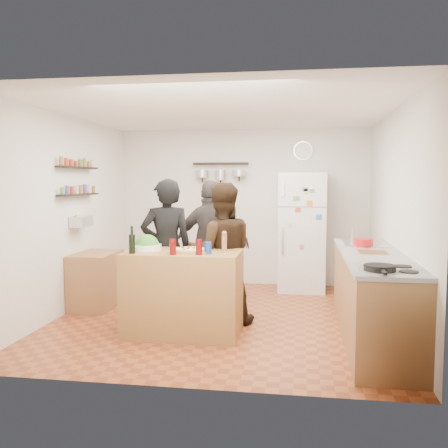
% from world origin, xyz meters
% --- Properties ---
extents(room_shell, '(4.20, 4.20, 4.20)m').
position_xyz_m(room_shell, '(0.00, 0.39, 1.25)').
color(room_shell, brown).
rests_on(room_shell, ground).
extents(prep_island, '(1.25, 0.72, 0.91)m').
position_xyz_m(prep_island, '(-0.33, -0.67, 0.46)').
color(prep_island, olive).
rests_on(prep_island, floor).
extents(pizza_board, '(0.42, 0.34, 0.02)m').
position_xyz_m(pizza_board, '(-0.25, -0.69, 0.92)').
color(pizza_board, olive).
rests_on(pizza_board, prep_island).
extents(pizza, '(0.34, 0.34, 0.02)m').
position_xyz_m(pizza, '(-0.25, -0.69, 0.94)').
color(pizza, beige).
rests_on(pizza, pizza_board).
extents(salad_bowl, '(0.32, 0.32, 0.06)m').
position_xyz_m(salad_bowl, '(-0.75, -0.62, 0.94)').
color(salad_bowl, white).
rests_on(salad_bowl, prep_island).
extents(wine_bottle, '(0.07, 0.07, 0.20)m').
position_xyz_m(wine_bottle, '(-0.83, -0.89, 1.01)').
color(wine_bottle, black).
rests_on(wine_bottle, prep_island).
extents(wine_glass_near, '(0.07, 0.07, 0.17)m').
position_xyz_m(wine_glass_near, '(-0.38, -0.91, 0.99)').
color(wine_glass_near, '#5A0807').
rests_on(wine_glass_near, prep_island).
extents(wine_glass_far, '(0.07, 0.07, 0.17)m').
position_xyz_m(wine_glass_far, '(-0.11, -0.87, 0.99)').
color(wine_glass_far, '#5C0807').
rests_on(wine_glass_far, prep_island).
extents(pepper_mill, '(0.06, 0.06, 0.18)m').
position_xyz_m(pepper_mill, '(0.12, -0.62, 1.00)').
color(pepper_mill, '#90603C').
rests_on(pepper_mill, prep_island).
extents(salt_canister, '(0.08, 0.08, 0.13)m').
position_xyz_m(salt_canister, '(-0.03, -0.79, 0.97)').
color(salt_canister, navy).
rests_on(salt_canister, prep_island).
extents(person_left, '(0.73, 0.60, 1.70)m').
position_xyz_m(person_left, '(-0.66, -0.15, 0.85)').
color(person_left, black).
rests_on(person_left, floor).
extents(person_center, '(0.93, 0.80, 1.66)m').
position_xyz_m(person_center, '(0.01, -0.19, 0.83)').
color(person_center, black).
rests_on(person_center, floor).
extents(person_back, '(1.02, 0.49, 1.69)m').
position_xyz_m(person_back, '(-0.22, 0.46, 0.84)').
color(person_back, '#312E2B').
rests_on(person_back, floor).
extents(counter_run, '(0.63, 2.63, 0.90)m').
position_xyz_m(counter_run, '(1.70, -0.55, 0.45)').
color(counter_run, '#9E7042').
rests_on(counter_run, floor).
extents(stove_top, '(0.60, 0.62, 0.02)m').
position_xyz_m(stove_top, '(1.70, -1.50, 0.91)').
color(stove_top, white).
rests_on(stove_top, counter_run).
extents(skillet, '(0.27, 0.27, 0.05)m').
position_xyz_m(skillet, '(1.60, -1.60, 0.95)').
color(skillet, black).
rests_on(skillet, stove_top).
extents(sink, '(0.50, 0.80, 0.03)m').
position_xyz_m(sink, '(1.70, 0.30, 0.92)').
color(sink, silver).
rests_on(sink, counter_run).
extents(cutting_board, '(0.30, 0.40, 0.02)m').
position_xyz_m(cutting_board, '(1.70, -0.46, 0.91)').
color(cutting_board, brown).
rests_on(cutting_board, counter_run).
extents(red_bowl, '(0.22, 0.22, 0.09)m').
position_xyz_m(red_bowl, '(1.65, -0.02, 0.97)').
color(red_bowl, red).
rests_on(red_bowl, counter_run).
extents(fridge, '(0.70, 0.68, 1.80)m').
position_xyz_m(fridge, '(0.95, 1.75, 0.90)').
color(fridge, white).
rests_on(fridge, floor).
extents(wall_clock, '(0.30, 0.03, 0.30)m').
position_xyz_m(wall_clock, '(0.95, 2.08, 2.15)').
color(wall_clock, silver).
rests_on(wall_clock, back_wall).
extents(spice_shelf_lower, '(0.12, 1.00, 0.02)m').
position_xyz_m(spice_shelf_lower, '(-1.93, 0.20, 1.50)').
color(spice_shelf_lower, black).
rests_on(spice_shelf_lower, left_wall).
extents(spice_shelf_upper, '(0.12, 1.00, 0.02)m').
position_xyz_m(spice_shelf_upper, '(-1.93, 0.20, 1.85)').
color(spice_shelf_upper, black).
rests_on(spice_shelf_upper, left_wall).
extents(produce_basket, '(0.18, 0.35, 0.14)m').
position_xyz_m(produce_basket, '(-1.90, 0.20, 1.15)').
color(produce_basket, silver).
rests_on(produce_basket, left_wall).
extents(side_table, '(0.50, 0.80, 0.73)m').
position_xyz_m(side_table, '(-1.74, 0.26, 0.36)').
color(side_table, '#9B6C41').
rests_on(side_table, floor).
extents(pot_rack, '(0.90, 0.04, 0.04)m').
position_xyz_m(pot_rack, '(-0.35, 2.00, 1.95)').
color(pot_rack, black).
rests_on(pot_rack, back_wall).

